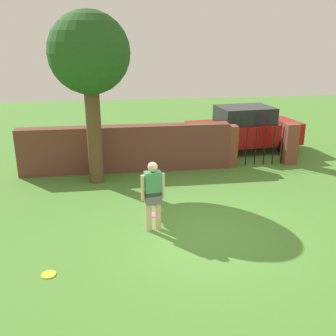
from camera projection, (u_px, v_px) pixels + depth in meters
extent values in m
plane|color=#4C8433|center=(203.00, 234.00, 8.58)|extent=(40.00, 40.00, 0.00)
cube|color=brown|center=(126.00, 149.00, 12.46)|extent=(6.78, 0.50, 1.50)
cylinder|color=brown|center=(94.00, 131.00, 11.25)|extent=(0.43, 0.43, 3.15)
sphere|color=#23511E|center=(89.00, 53.00, 10.54)|extent=(2.28, 2.28, 2.28)
cylinder|color=beige|center=(158.00, 212.00, 8.69)|extent=(0.14, 0.14, 0.85)
cylinder|color=beige|center=(149.00, 213.00, 8.62)|extent=(0.14, 0.14, 0.85)
cube|color=slate|center=(153.00, 197.00, 8.54)|extent=(0.39, 0.27, 0.28)
cube|color=#3F8C59|center=(153.00, 184.00, 8.43)|extent=(0.39, 0.27, 0.55)
sphere|color=beige|center=(153.00, 167.00, 8.31)|extent=(0.22, 0.22, 0.22)
cylinder|color=beige|center=(163.00, 186.00, 8.52)|extent=(0.09, 0.09, 0.58)
cylinder|color=beige|center=(143.00, 188.00, 8.39)|extent=(0.09, 0.09, 0.58)
cube|color=brown|center=(230.00, 146.00, 12.95)|extent=(0.44, 0.44, 1.40)
cube|color=brown|center=(290.00, 144.00, 13.24)|extent=(0.44, 0.44, 1.40)
cylinder|color=black|center=(237.00, 147.00, 13.00)|extent=(0.04, 0.04, 1.30)
cylinder|color=black|center=(247.00, 147.00, 13.05)|extent=(0.04, 0.04, 1.30)
cylinder|color=black|center=(256.00, 146.00, 13.09)|extent=(0.04, 0.04, 1.30)
cylinder|color=black|center=(265.00, 146.00, 13.14)|extent=(0.04, 0.04, 1.30)
cylinder|color=black|center=(273.00, 146.00, 13.18)|extent=(0.04, 0.04, 1.30)
cylinder|color=black|center=(282.00, 145.00, 13.22)|extent=(0.04, 0.04, 1.30)
cube|color=#A51111|center=(244.00, 133.00, 14.69)|extent=(4.36, 2.14, 0.80)
cube|color=#1E2328|center=(245.00, 115.00, 14.46)|extent=(2.15, 1.71, 0.60)
cylinder|color=black|center=(264.00, 136.00, 15.91)|extent=(0.66, 0.29, 0.64)
cylinder|color=black|center=(286.00, 146.00, 14.36)|extent=(0.66, 0.29, 0.64)
cylinder|color=black|center=(202.00, 140.00, 15.27)|extent=(0.66, 0.29, 0.64)
cylinder|color=black|center=(218.00, 151.00, 13.71)|extent=(0.66, 0.29, 0.64)
cylinder|color=yellow|center=(49.00, 274.00, 7.10)|extent=(0.27, 0.27, 0.02)
cylinder|color=pink|center=(155.00, 215.00, 9.50)|extent=(0.27, 0.27, 0.02)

